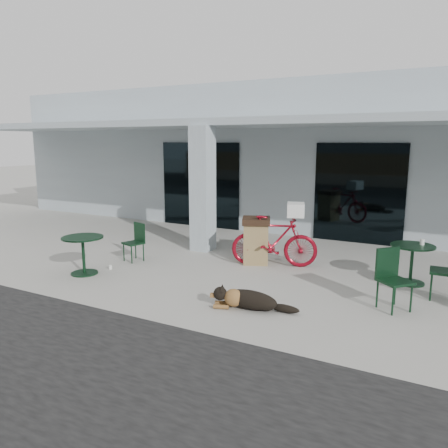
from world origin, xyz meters
The scene contains 17 objects.
ground centered at (0.00, 0.00, 0.00)m, with size 80.00×80.00×0.00m, color #A19F97.
building centered at (0.00, 8.50, 2.25)m, with size 22.00×7.00×4.50m, color #ADBDC4.
storefront_glass_left centered at (-3.20, 4.98, 1.35)m, with size 2.80×0.06×2.70m, color black.
storefront_glass_right centered at (1.80, 4.98, 1.35)m, with size 2.40×0.06×2.70m, color black.
column centered at (-1.50, 2.30, 1.56)m, with size 0.50×0.50×3.12m, color #ADBDC4.
overhang centered at (0.00, 3.60, 3.21)m, with size 22.00×2.80×0.18m, color #ADBDC4.
bicycle centered at (0.66, 1.75, 0.57)m, with size 0.53×1.89×1.14m, color maroon.
laundry_basket centered at (1.09, 1.90, 1.28)m, with size 0.49×0.36×0.29m, color white.
dog centered at (1.26, -0.82, 0.18)m, with size 1.10×0.37×0.37m, color black, non-canonical shape.
cup_near_dog centered at (-2.38, -0.16, 0.05)m, with size 0.07×0.07×0.09m, color white.
cafe_table_near centered at (-2.63, -0.67, 0.40)m, with size 0.85×0.85×0.80m, color #11331C, non-canonical shape.
cafe_chair_near centered at (-2.36, 0.60, 0.44)m, with size 0.40×0.44×0.88m, color #11331C, non-canonical shape.
cafe_table_far centered at (3.47, 1.86, 0.39)m, with size 0.83×0.83×0.77m, color #11331C, non-canonical shape.
cafe_chair_far_a centered at (3.36, 0.27, 0.51)m, with size 0.46×0.50×1.01m, color #11331C, non-canonical shape.
cafe_chair_far_b centered at (4.06, 1.21, 0.52)m, with size 0.47×0.52×1.04m, color #11331C, non-canonical shape.
cup_on_table centered at (3.63, 1.96, 0.83)m, with size 0.08×0.08×0.11m, color white.
trash_receptacle centered at (0.20, 1.80, 0.52)m, with size 0.61×0.61×1.05m, color olive, non-canonical shape.
Camera 1 is at (4.11, -7.07, 2.74)m, focal length 35.00 mm.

